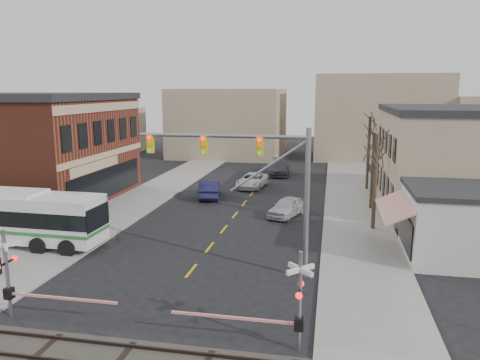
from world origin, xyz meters
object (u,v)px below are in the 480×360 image
rr_crossing_east (288,302)px  car_a (287,207)px  pedestrian_far (80,218)px  car_c (252,180)px  rr_crossing_west (16,275)px  pedestrian_near (87,227)px  car_d (279,168)px  transit_bus (5,216)px  car_b (210,189)px  traffic_signal_mast (258,171)px

rr_crossing_east → car_a: (-1.88, 19.42, -1.22)m
pedestrian_far → car_c: bearing=31.6°
rr_crossing_west → pedestrian_near: rr_crossing_west is taller
car_c → pedestrian_far: 19.87m
car_d → pedestrian_far: bearing=-116.9°
car_a → pedestrian_near: pedestrian_near is taller
transit_bus → car_b: 18.24m
transit_bus → rr_crossing_east: bearing=-25.5°
traffic_signal_mast → car_b: traffic_signal_mast is taller
car_b → car_c: car_b is taller
transit_bus → pedestrian_far: transit_bus is taller
transit_bus → car_c: transit_bus is taller
pedestrian_near → rr_crossing_west: bearing=-143.5°
rr_crossing_east → car_d: size_ratio=0.96×
car_d → pedestrian_near: pedestrian_near is taller
rr_crossing_west → car_d: 38.15m
transit_bus → traffic_signal_mast: (16.76, -1.84, 3.80)m
rr_crossing_west → car_b: 24.45m
rr_crossing_east → car_c: size_ratio=1.07×
pedestrian_near → rr_crossing_east: bearing=-101.7°
pedestrian_near → car_a: bearing=-28.2°
car_d → pedestrian_near: size_ratio=2.95×
car_a → rr_crossing_east: bearing=-64.8°
rr_crossing_west → pedestrian_far: 12.52m
rr_crossing_east → car_b: (-9.58, 24.62, -1.13)m
car_a → car_b: 9.29m
car_b → pedestrian_far: 13.82m
transit_bus → pedestrian_far: bearing=41.8°
transit_bus → rr_crossing_west: rr_crossing_west is taller
car_d → pedestrian_near: (-9.38, -27.63, 0.26)m
car_b → car_d: car_d is taller
car_b → pedestrian_near: 15.16m
rr_crossing_east → car_d: rr_crossing_east is taller
car_d → pedestrian_far: pedestrian_far is taller
car_a → car_c: bearing=133.4°
rr_crossing_west → car_d: rr_crossing_west is taller
transit_bus → traffic_signal_mast: traffic_signal_mast is taller
car_a → pedestrian_near: (-12.09, -9.31, 0.36)m
pedestrian_near → car_b: bearing=7.3°
pedestrian_far → transit_bus: bearing=-169.1°
traffic_signal_mast → car_d: (-2.26, 30.49, -4.85)m
car_c → pedestrian_far: (-9.18, -17.62, 0.33)m
car_b → transit_bus: bearing=46.6°
transit_bus → car_b: size_ratio=2.58×
rr_crossing_west → car_a: size_ratio=1.27×
rr_crossing_east → car_d: bearing=96.9°
traffic_signal_mast → car_c: (-4.11, 22.57, -4.97)m
rr_crossing_east → car_b: rr_crossing_east is taller
transit_bus → rr_crossing_east: 21.15m
car_b → pedestrian_far: (-6.05, -12.42, 0.22)m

